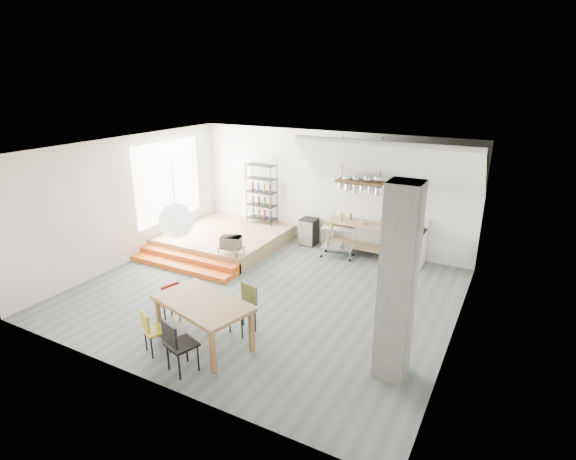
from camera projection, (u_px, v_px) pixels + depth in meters
The scene contains 26 objects.
floor at pixel (264, 292), 10.05m from camera, with size 8.00×8.00×0.00m, color #545E62.
wall_back at pixel (329, 189), 12.44m from camera, with size 8.00×0.04×3.20m, color silver.
wall_left at pixel (127, 201), 11.31m from camera, with size 0.04×7.00×3.20m, color silver.
wall_right at pixel (461, 259), 7.73m from camera, with size 0.04×7.00×3.20m, color silver.
ceiling at pixel (261, 149), 9.00m from camera, with size 8.00×7.00×0.02m, color white.
slope_ceiling at pixel (388, 165), 10.82m from camera, with size 4.40×1.80×0.15m, color white.
window_pane at pixel (169, 181), 12.49m from camera, with size 0.02×2.50×2.20m, color white.
platform at pixel (225, 238), 12.77m from camera, with size 3.00×3.00×0.40m, color #A28051.
step_lower at pixel (179, 267), 11.19m from camera, with size 3.00×0.35×0.13m, color orange.
step_upper at pixel (188, 260), 11.46m from camera, with size 3.00×0.35×0.27m, color orange.
concrete_column at pixel (398, 284), 6.80m from camera, with size 0.50×0.50×3.20m, color slate.
kitchen_counter at pixel (360, 232), 11.97m from camera, with size 1.80×0.60×0.91m.
stove at pixel (412, 246), 11.40m from camera, with size 0.60×0.60×1.18m.
pot_rack at pixel (361, 185), 11.33m from camera, with size 1.20×0.50×1.43m.
wire_shelving at pixel (261, 193), 13.17m from camera, with size 0.88×0.38×1.80m.
microwave_shelf at pixel (231, 248), 11.12m from camera, with size 0.60×0.40×0.16m.
paper_lantern at pixel (176, 221), 7.81m from camera, with size 0.60×0.60×0.60m, color white.
dining_table at pixel (202, 306), 7.90m from camera, with size 1.97×1.41×0.84m.
chair_mustard at pixel (152, 328), 7.70m from camera, with size 0.51×0.51×0.83m.
chair_black at pixel (177, 342), 7.16m from camera, with size 0.55×0.55×0.95m.
chair_olive at pixel (245, 304), 8.38m from camera, with size 0.51×0.51×0.92m.
chair_red at pixel (169, 298), 8.68m from camera, with size 0.49×0.49×0.86m.
rolling_cart at pixel (338, 238), 11.83m from camera, with size 0.89×0.57×0.83m.
mini_fridge at pixel (309, 231), 12.78m from camera, with size 0.45×0.45×0.76m, color black.
microwave at pixel (231, 242), 11.07m from camera, with size 0.50×0.34×0.28m, color beige.
bowl at pixel (365, 222), 11.77m from camera, with size 0.24×0.24×0.06m, color silver.
Camera 1 is at (4.75, -7.71, 4.61)m, focal length 28.00 mm.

